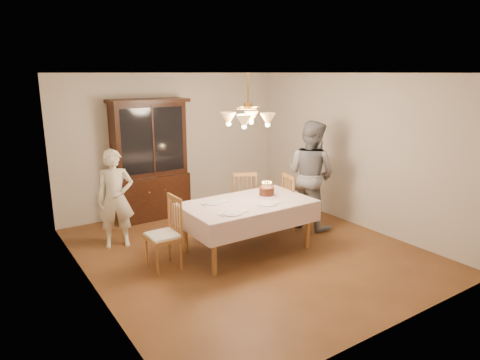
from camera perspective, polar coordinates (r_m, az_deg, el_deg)
ground at (r=6.55m, az=0.98°, el=-9.31°), size 5.00×5.00×0.00m
room_shell at (r=6.09m, az=1.04°, el=4.47°), size 5.00×5.00×5.00m
dining_table at (r=6.31m, az=1.01°, el=-3.61°), size 1.90×1.10×0.76m
china_hutch at (r=7.89m, az=-11.84°, el=2.41°), size 1.38×0.54×2.16m
chair_far_side at (r=7.37m, az=0.40°, el=-2.91°), size 0.57×0.56×1.00m
chair_left_end at (r=5.90m, az=-10.16°, el=-7.48°), size 0.43×0.45×1.00m
chair_right_end at (r=7.18m, az=7.60°, el=-3.50°), size 0.51×0.52×1.00m
elderly_woman at (r=6.73m, az=-16.28°, el=-2.40°), size 0.63×0.51×1.51m
adult_in_grey at (r=7.36m, az=9.39°, el=0.71°), size 0.88×1.03×1.84m
birthday_cake at (r=6.59m, az=3.57°, el=-1.57°), size 0.30×0.30×0.22m
place_setting_near_left at (r=5.78m, az=-0.93°, el=-4.43°), size 0.42×0.27×0.02m
place_setting_near_right at (r=6.19m, az=3.89°, el=-3.17°), size 0.41×0.26×0.02m
place_setting_far_left at (r=6.24m, az=-3.42°, el=-3.03°), size 0.41×0.26×0.02m
chandelier at (r=6.04m, az=1.06°, el=8.17°), size 0.62×0.62×0.73m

